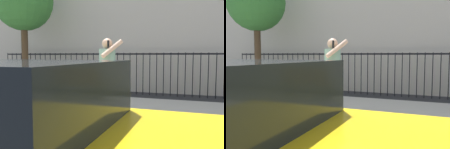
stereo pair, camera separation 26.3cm
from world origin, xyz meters
TOP-DOWN VIEW (x-y plane):
  - sidewalk at (0.00, 2.20)m, footprint 28.00×4.40m
  - iron_fence at (0.00, 5.90)m, footprint 12.03×0.04m
  - pedestrian_on_phone at (0.50, 1.67)m, footprint 0.70×0.67m
  - street_tree_near at (-4.07, 4.73)m, footprint 2.26×2.26m

SIDE VIEW (x-z plane):
  - sidewalk at x=0.00m, z-range 0.00..0.15m
  - iron_fence at x=0.00m, z-range 0.22..1.82m
  - pedestrian_on_phone at x=0.50m, z-range 0.29..1.99m
  - street_tree_near at x=-4.07m, z-range 1.19..5.90m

